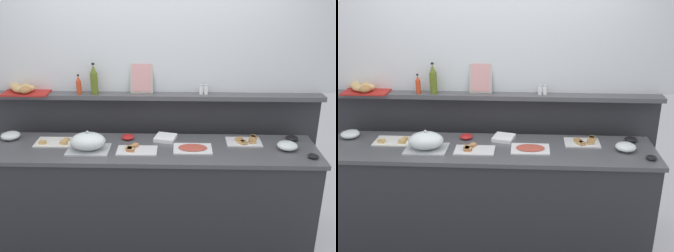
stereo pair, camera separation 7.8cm
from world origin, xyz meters
The scene contains 21 objects.
ground_plane centered at (0.00, 0.60, 0.00)m, with size 12.00×12.00×0.00m, color #4C4C51.
buffet_counter centered at (0.00, 0.00, 0.47)m, with size 2.73×0.61×0.94m.
back_ledge_unit centered at (0.00, 0.48, 0.67)m, with size 2.99×0.22×1.28m.
upper_wall_panel centered at (0.00, 0.50, 1.94)m, with size 3.59×0.08×1.32m, color silver.
sandwich_platter_front centered at (-0.81, 0.07, 0.95)m, with size 0.31×0.21×0.04m.
sandwich_platter_rear centered at (0.79, 0.13, 0.95)m, with size 0.29×0.20×0.04m.
sandwich_platter_side centered at (-0.12, -0.07, 0.95)m, with size 0.32×0.18×0.04m.
cold_cuts_platter centered at (0.34, -0.02, 0.95)m, with size 0.31×0.21×0.02m.
serving_cloche centered at (-0.50, -0.06, 1.01)m, with size 0.34×0.24×0.17m.
glass_bowl_large centered at (1.11, 0.00, 0.97)m, with size 0.17×0.17×0.07m.
glass_bowl_medium centered at (-1.22, 0.15, 0.97)m, with size 0.16×0.16×0.06m.
condiment_bowl_red centered at (1.20, 0.19, 0.96)m, with size 0.11×0.11×0.04m, color black.
condiment_bowl_cream centered at (-0.21, 0.17, 0.96)m, with size 0.11×0.11×0.04m, color red.
condiment_bowl_dark centered at (1.27, -0.15, 0.95)m, with size 0.08×0.08×0.03m, color black.
napkin_stack centered at (0.11, 0.17, 0.95)m, with size 0.17×0.17×0.03m, color white.
hot_sauce_bottle centered at (-0.65, 0.38, 1.35)m, with size 0.04×0.04×0.18m.
olive_oil_bottle centered at (-0.52, 0.39, 1.40)m, with size 0.06×0.06×0.28m.
salt_shaker centered at (0.42, 0.40, 1.32)m, with size 0.03×0.03×0.09m.
pepper_shaker centered at (0.46, 0.40, 1.32)m, with size 0.03×0.03×0.09m.
bread_basket centered at (-1.15, 0.40, 1.31)m, with size 0.40×0.31×0.08m.
framed_picture centered at (-0.10, 0.44, 1.41)m, with size 0.20×0.07×0.27m.
Camera 1 is at (0.23, -3.03, 2.32)m, focal length 43.40 mm.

